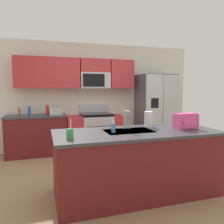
{
  "coord_description": "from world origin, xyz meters",
  "views": [
    {
      "loc": [
        -1.24,
        -3.39,
        1.49
      ],
      "look_at": [
        -0.0,
        0.6,
        1.05
      ],
      "focal_mm": 35.52,
      "sensor_mm": 36.0,
      "label": 1
    }
  ],
  "objects_px": {
    "bottle_red": "(47,110)",
    "paper_towel_roll": "(148,119)",
    "bottle_blue": "(29,111)",
    "soap_dispenser": "(113,128)",
    "drink_cup_green": "(70,134)",
    "refrigerator": "(156,111)",
    "range_oven": "(95,132)",
    "backpack": "(186,121)",
    "sink_faucet": "(126,118)",
    "pepper_mill": "(19,112)",
    "toaster": "(56,111)"
  },
  "relations": [
    {
      "from": "bottle_blue",
      "to": "refrigerator",
      "type": "bearing_deg",
      "value": -1.58
    },
    {
      "from": "toaster",
      "to": "sink_faucet",
      "type": "xyz_separation_m",
      "value": [
        0.87,
        -2.13,
        0.08
      ]
    },
    {
      "from": "sink_faucet",
      "to": "soap_dispenser",
      "type": "relative_size",
      "value": 1.66
    },
    {
      "from": "bottle_red",
      "to": "paper_towel_roll",
      "type": "xyz_separation_m",
      "value": [
        1.47,
        -2.1,
        0.01
      ]
    },
    {
      "from": "refrigerator",
      "to": "pepper_mill",
      "type": "xyz_separation_m",
      "value": [
        -3.28,
        0.07,
        0.07
      ]
    },
    {
      "from": "drink_cup_green",
      "to": "backpack",
      "type": "bearing_deg",
      "value": 5.59
    },
    {
      "from": "range_oven",
      "to": "soap_dispenser",
      "type": "xyz_separation_m",
      "value": [
        -0.29,
        -2.39,
        0.53
      ]
    },
    {
      "from": "refrigerator",
      "to": "backpack",
      "type": "height_order",
      "value": "refrigerator"
    },
    {
      "from": "bottle_red",
      "to": "backpack",
      "type": "height_order",
      "value": "backpack"
    },
    {
      "from": "pepper_mill",
      "to": "sink_faucet",
      "type": "xyz_separation_m",
      "value": [
        1.65,
        -2.18,
        0.07
      ]
    },
    {
      "from": "soap_dispenser",
      "to": "bottle_blue",
      "type": "bearing_deg",
      "value": 116.47
    },
    {
      "from": "range_oven",
      "to": "refrigerator",
      "type": "xyz_separation_m",
      "value": [
        1.6,
        -0.07,
        0.48
      ]
    },
    {
      "from": "bottle_blue",
      "to": "backpack",
      "type": "xyz_separation_m",
      "value": [
        2.31,
        -2.43,
        0.02
      ]
    },
    {
      "from": "range_oven",
      "to": "bottle_red",
      "type": "distance_m",
      "value": 1.24
    },
    {
      "from": "bottle_blue",
      "to": "soap_dispenser",
      "type": "height_order",
      "value": "bottle_blue"
    },
    {
      "from": "soap_dispenser",
      "to": "paper_towel_roll",
      "type": "distance_m",
      "value": 0.72
    },
    {
      "from": "drink_cup_green",
      "to": "soap_dispenser",
      "type": "distance_m",
      "value": 0.64
    },
    {
      "from": "range_oven",
      "to": "soap_dispenser",
      "type": "relative_size",
      "value": 8.0
    },
    {
      "from": "bottle_blue",
      "to": "backpack",
      "type": "bearing_deg",
      "value": -46.46
    },
    {
      "from": "soap_dispenser",
      "to": "paper_towel_roll",
      "type": "bearing_deg",
      "value": 22.91
    },
    {
      "from": "toaster",
      "to": "bottle_blue",
      "type": "relative_size",
      "value": 1.38
    },
    {
      "from": "bottle_blue",
      "to": "bottle_red",
      "type": "bearing_deg",
      "value": -3.36
    },
    {
      "from": "range_oven",
      "to": "paper_towel_roll",
      "type": "distance_m",
      "value": 2.22
    },
    {
      "from": "backpack",
      "to": "refrigerator",
      "type": "bearing_deg",
      "value": 71.84
    },
    {
      "from": "sink_faucet",
      "to": "range_oven",
      "type": "bearing_deg",
      "value": 89.05
    },
    {
      "from": "drink_cup_green",
      "to": "paper_towel_roll",
      "type": "height_order",
      "value": "same"
    },
    {
      "from": "range_oven",
      "to": "bottle_blue",
      "type": "relative_size",
      "value": 6.69
    },
    {
      "from": "bottle_red",
      "to": "paper_towel_roll",
      "type": "bearing_deg",
      "value": -55.04
    },
    {
      "from": "bottle_blue",
      "to": "toaster",
      "type": "bearing_deg",
      "value": -6.5
    },
    {
      "from": "range_oven",
      "to": "toaster",
      "type": "bearing_deg",
      "value": -176.7
    },
    {
      "from": "range_oven",
      "to": "backpack",
      "type": "distance_m",
      "value": 2.62
    },
    {
      "from": "range_oven",
      "to": "pepper_mill",
      "type": "xyz_separation_m",
      "value": [
        -1.69,
        -0.0,
        0.55
      ]
    },
    {
      "from": "refrigerator",
      "to": "bottle_blue",
      "type": "distance_m",
      "value": 3.08
    },
    {
      "from": "sink_faucet",
      "to": "toaster",
      "type": "bearing_deg",
      "value": 112.31
    },
    {
      "from": "drink_cup_green",
      "to": "refrigerator",
      "type": "bearing_deg",
      "value": 45.29
    },
    {
      "from": "bottle_blue",
      "to": "paper_towel_roll",
      "type": "bearing_deg",
      "value": -48.89
    },
    {
      "from": "range_oven",
      "to": "paper_towel_roll",
      "type": "bearing_deg",
      "value": -80.09
    },
    {
      "from": "bottle_red",
      "to": "bottle_blue",
      "type": "bearing_deg",
      "value": 176.64
    },
    {
      "from": "drink_cup_green",
      "to": "paper_towel_roll",
      "type": "xyz_separation_m",
      "value": [
        1.26,
        0.48,
        0.06
      ]
    },
    {
      "from": "toaster",
      "to": "drink_cup_green",
      "type": "height_order",
      "value": "drink_cup_green"
    },
    {
      "from": "soap_dispenser",
      "to": "paper_towel_roll",
      "type": "relative_size",
      "value": 0.71
    },
    {
      "from": "bottle_red",
      "to": "paper_towel_roll",
      "type": "relative_size",
      "value": 0.93
    },
    {
      "from": "paper_towel_roll",
      "to": "sink_faucet",
      "type": "bearing_deg",
      "value": -169.61
    },
    {
      "from": "sink_faucet",
      "to": "bottle_blue",
      "type": "bearing_deg",
      "value": 123.38
    },
    {
      "from": "bottle_red",
      "to": "sink_faucet",
      "type": "relative_size",
      "value": 0.79
    },
    {
      "from": "backpack",
      "to": "paper_towel_roll",
      "type": "bearing_deg",
      "value": 146.05
    },
    {
      "from": "range_oven",
      "to": "backpack",
      "type": "xyz_separation_m",
      "value": [
        0.83,
        -2.42,
        0.57
      ]
    },
    {
      "from": "refrigerator",
      "to": "pepper_mill",
      "type": "height_order",
      "value": "refrigerator"
    },
    {
      "from": "bottle_red",
      "to": "soap_dispenser",
      "type": "distance_m",
      "value": 2.51
    },
    {
      "from": "pepper_mill",
      "to": "paper_towel_roll",
      "type": "height_order",
      "value": "paper_towel_roll"
    }
  ]
}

